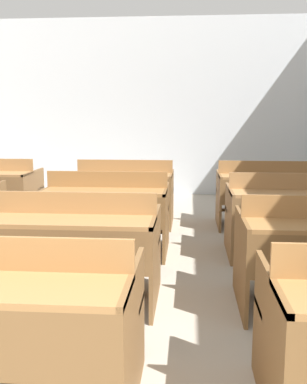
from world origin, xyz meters
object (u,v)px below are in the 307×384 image
(bench_front_center, at_px, (6,316))
(bench_third_center, at_px, (107,209))
(bench_back_right, at_px, (267,192))
(bench_third_right, at_px, (291,212))
(bench_back_center, at_px, (125,190))
(bench_second_center, at_px, (75,243))

(bench_front_center, distance_m, bench_third_center, 2.44)
(bench_front_center, distance_m, bench_back_right, 4.06)
(bench_third_right, bearing_deg, bench_back_right, 91.40)
(bench_front_center, xyz_separation_m, bench_back_right, (1.80, 3.64, 0.00))
(bench_third_right, distance_m, bench_back_center, 2.16)
(bench_third_right, bearing_deg, bench_front_center, -126.70)
(bench_back_center, bearing_deg, bench_third_center, -90.24)
(bench_back_right, bearing_deg, bench_front_center, -116.29)
(bench_front_center, bearing_deg, bench_back_right, 63.71)
(bench_third_center, height_order, bench_third_right, same)
(bench_second_center, xyz_separation_m, bench_back_right, (1.79, 2.43, 0.00))
(bench_front_center, relative_size, bench_back_right, 1.00)
(bench_front_center, height_order, bench_third_right, same)
(bench_back_center, xyz_separation_m, bench_back_right, (1.77, 0.00, 0.00))
(bench_third_center, bearing_deg, bench_front_center, -90.58)
(bench_second_center, relative_size, bench_third_right, 1.00)
(bench_second_center, relative_size, bench_third_center, 1.00)
(bench_second_center, xyz_separation_m, bench_third_right, (1.82, 1.24, 0.00))
(bench_third_right, xyz_separation_m, bench_back_center, (-1.80, 1.19, 0.00))
(bench_back_center, bearing_deg, bench_second_center, -90.43)
(bench_second_center, height_order, bench_third_center, same)
(bench_front_center, bearing_deg, bench_third_center, 89.42)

